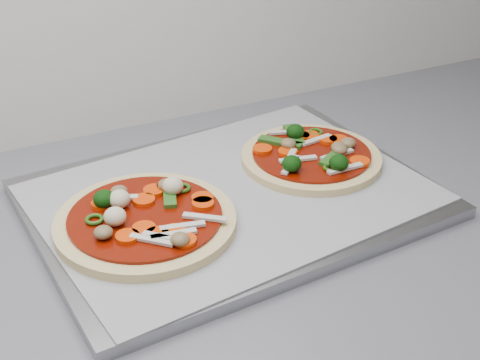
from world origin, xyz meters
name	(u,v)px	position (x,y,z in m)	size (l,w,h in m)	color
countertop	(292,224)	(0.00, 1.30, 0.88)	(3.60, 0.60, 0.04)	slate
baking_tray	(231,199)	(-0.06, 1.34, 0.91)	(0.45, 0.34, 0.01)	gray
parchment	(231,193)	(-0.06, 1.34, 0.92)	(0.44, 0.32, 0.00)	#99999E
pizza_left	(145,218)	(-0.17, 1.32, 0.93)	(0.24, 0.24, 0.03)	#E3C882
pizza_right	(312,155)	(0.07, 1.37, 0.93)	(0.20, 0.20, 0.03)	#E3C882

